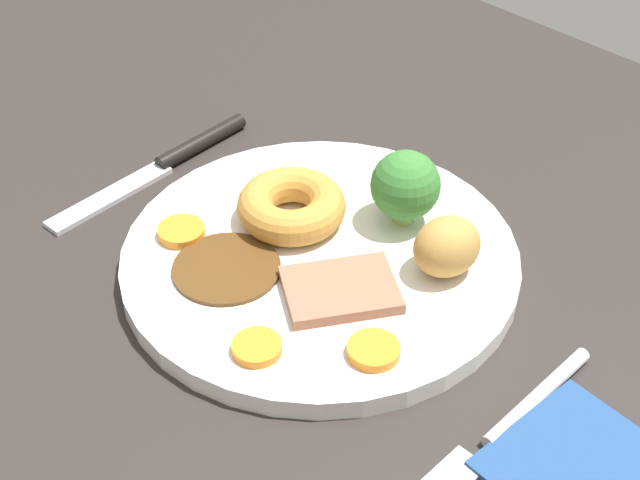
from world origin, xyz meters
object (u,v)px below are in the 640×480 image
at_px(yorkshire_pudding, 291,206).
at_px(roast_potato_left, 447,247).
at_px(carrot_coin_back, 257,347).
at_px(meat_slice_main, 341,289).
at_px(carrot_coin_front, 181,232).
at_px(broccoli_floret, 405,186).
at_px(knife, 169,161).
at_px(dinner_plate, 320,260).
at_px(fork, 502,431).
at_px(carrot_coin_side, 374,350).

distance_m(yorkshire_pudding, roast_potato_left, 0.11).
bearing_deg(yorkshire_pudding, carrot_coin_back, 127.48).
distance_m(meat_slice_main, carrot_coin_front, 0.12).
distance_m(carrot_coin_back, broccoli_floret, 0.16).
height_order(broccoli_floret, knife, broccoli_floret).
xyz_separation_m(meat_slice_main, carrot_coin_back, (0.00, 0.07, -0.00)).
height_order(dinner_plate, knife, dinner_plate).
xyz_separation_m(meat_slice_main, fork, (-0.13, 0.01, -0.01)).
bearing_deg(dinner_plate, broccoli_floret, -103.61).
bearing_deg(knife, yorkshire_pudding, 90.91).
distance_m(dinner_plate, fork, 0.17).
height_order(carrot_coin_front, carrot_coin_back, same).
bearing_deg(carrot_coin_back, carrot_coin_front, -16.88).
relative_size(roast_potato_left, broccoli_floret, 0.85).
height_order(carrot_coin_side, knife, carrot_coin_side).
bearing_deg(carrot_coin_front, carrot_coin_back, 163.12).
xyz_separation_m(roast_potato_left, carrot_coin_front, (0.15, 0.10, -0.02)).
height_order(roast_potato_left, carrot_coin_front, roast_potato_left).
distance_m(yorkshire_pudding, carrot_coin_front, 0.08).
bearing_deg(meat_slice_main, fork, 176.37).
relative_size(dinner_plate, knife, 1.42).
height_order(dinner_plate, fork, dinner_plate).
xyz_separation_m(meat_slice_main, carrot_coin_front, (0.12, 0.04, -0.00)).
xyz_separation_m(meat_slice_main, broccoli_floret, (0.02, -0.08, 0.02)).
height_order(yorkshire_pudding, roast_potato_left, roast_potato_left).
bearing_deg(carrot_coin_back, broccoli_floret, -81.50).
height_order(broccoli_floret, fork, broccoli_floret).
bearing_deg(yorkshire_pudding, carrot_coin_side, 157.31).
bearing_deg(carrot_coin_back, yorkshire_pudding, -52.52).
xyz_separation_m(carrot_coin_front, knife, (0.09, -0.06, -0.01)).
height_order(roast_potato_left, carrot_coin_side, roast_potato_left).
relative_size(roast_potato_left, knife, 0.25).
bearing_deg(fork, dinner_plate, -100.07).
height_order(yorkshire_pudding, fork, yorkshire_pudding).
distance_m(meat_slice_main, fork, 0.13).
relative_size(meat_slice_main, carrot_coin_back, 2.32).
bearing_deg(carrot_coin_back, roast_potato_left, -102.87).
height_order(meat_slice_main, roast_potato_left, roast_potato_left).
relative_size(carrot_coin_front, knife, 0.17).
bearing_deg(yorkshire_pudding, fork, 169.88).
bearing_deg(carrot_coin_side, carrot_coin_front, 4.00).
distance_m(dinner_plate, meat_slice_main, 0.04).
relative_size(carrot_coin_side, knife, 0.17).
distance_m(roast_potato_left, broccoli_floret, 0.06).
bearing_deg(knife, carrot_coin_back, 63.04).
bearing_deg(fork, carrot_coin_front, -84.76).
relative_size(yorkshire_pudding, carrot_coin_front, 2.34).
bearing_deg(fork, meat_slice_main, -94.54).
height_order(carrot_coin_front, fork, carrot_coin_front).
bearing_deg(carrot_coin_front, broccoli_floret, -128.01).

